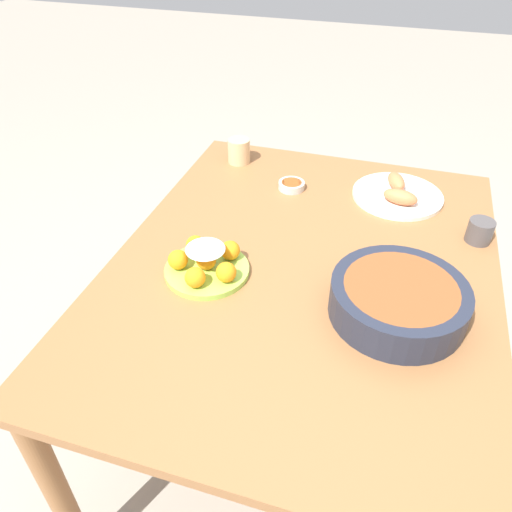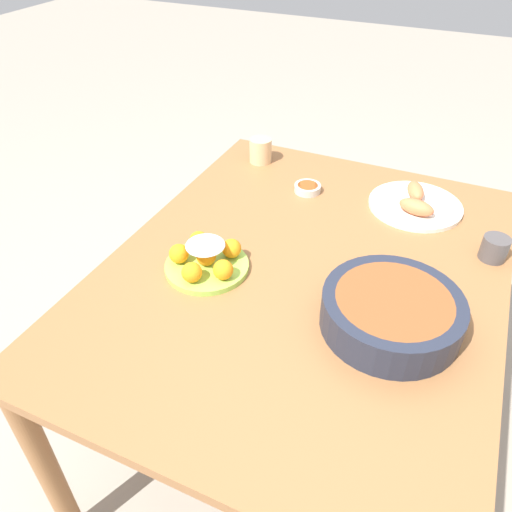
% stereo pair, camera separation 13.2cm
% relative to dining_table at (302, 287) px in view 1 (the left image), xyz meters
% --- Properties ---
extents(ground_plane, '(12.00, 12.00, 0.00)m').
position_rel_dining_table_xyz_m(ground_plane, '(0.00, 0.00, -0.65)').
color(ground_plane, '#9E9384').
extents(dining_table, '(1.32, 1.03, 0.74)m').
position_rel_dining_table_xyz_m(dining_table, '(0.00, 0.00, 0.00)').
color(dining_table, '#936038').
rests_on(dining_table, ground_plane).
extents(cake_plate, '(0.23, 0.23, 0.09)m').
position_rel_dining_table_xyz_m(cake_plate, '(0.12, -0.24, 0.12)').
color(cake_plate, '#99CC4C').
rests_on(cake_plate, dining_table).
extents(serving_bowl, '(0.32, 0.32, 0.09)m').
position_rel_dining_table_xyz_m(serving_bowl, '(0.13, 0.26, 0.14)').
color(serving_bowl, '#232838').
rests_on(serving_bowl, dining_table).
extents(sauce_bowl, '(0.09, 0.09, 0.02)m').
position_rel_dining_table_xyz_m(sauce_bowl, '(-0.38, -0.13, 0.10)').
color(sauce_bowl, beige).
rests_on(sauce_bowl, dining_table).
extents(seafood_platter, '(0.29, 0.29, 0.06)m').
position_rel_dining_table_xyz_m(seafood_platter, '(-0.43, 0.22, 0.10)').
color(seafood_platter, silver).
rests_on(seafood_platter, dining_table).
extents(cup_near, '(0.08, 0.08, 0.09)m').
position_rel_dining_table_xyz_m(cup_near, '(-0.52, -0.36, 0.13)').
color(cup_near, '#DBB27F').
rests_on(cup_near, dining_table).
extents(cup_far, '(0.07, 0.07, 0.07)m').
position_rel_dining_table_xyz_m(cup_far, '(-0.25, 0.46, 0.12)').
color(cup_far, '#4C4747').
rests_on(cup_far, dining_table).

